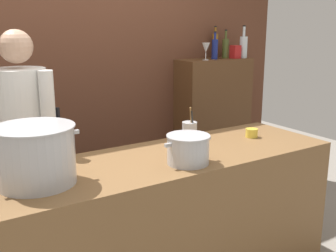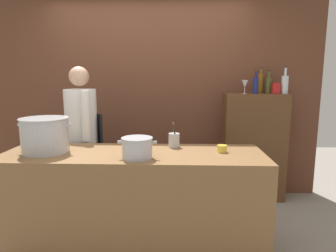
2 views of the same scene
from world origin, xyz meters
TOP-DOWN VIEW (x-y plane):
  - brick_back_panel at (0.00, 1.40)m, footprint 4.40×0.10m
  - prep_counter at (0.00, 0.00)m, footprint 2.27×0.70m
  - bar_cabinet at (1.34, 1.19)m, footprint 0.76×0.32m
  - chef at (-0.66, 0.65)m, footprint 0.41×0.46m
  - stockpot_large at (-0.77, -0.01)m, footprint 0.47×0.41m
  - stockpot_small at (0.06, -0.17)m, footprint 0.32×0.25m
  - utensil_crock at (0.35, 0.22)m, footprint 0.10×0.10m
  - butter_jar at (0.77, 0.05)m, footprint 0.09×0.09m
  - wine_bottle_cobalt at (1.32, 1.17)m, footprint 0.06×0.06m
  - wine_bottle_clear at (1.66, 1.12)m, footprint 0.08×0.08m
  - wine_bottle_amber at (1.41, 1.27)m, footprint 0.06×0.06m
  - wine_bottle_olive at (1.49, 1.20)m, footprint 0.07×0.07m
  - wine_glass_short at (1.18, 1.13)m, footprint 0.08×0.08m
  - spice_tin_red at (1.55, 1.12)m, footprint 0.08×0.08m

SIDE VIEW (x-z plane):
  - prep_counter at x=0.00m, z-range 0.00..0.90m
  - bar_cabinet at x=1.34m, z-range 0.00..1.35m
  - butter_jar at x=0.77m, z-range 0.90..0.96m
  - chef at x=-0.66m, z-range 0.13..1.79m
  - utensil_crock at x=0.35m, z-range 0.85..1.09m
  - stockpot_small at x=0.06m, z-range 0.90..1.07m
  - stockpot_large at x=-0.77m, z-range 0.90..1.20m
  - spice_tin_red at x=1.55m, z-range 1.35..1.48m
  - wine_bottle_cobalt at x=1.32m, z-range 1.32..1.58m
  - wine_bottle_olive at x=1.49m, z-range 1.31..1.59m
  - wine_glass_short at x=1.18m, z-range 1.38..1.55m
  - wine_bottle_clear at x=1.66m, z-range 1.30..1.63m
  - wine_bottle_amber at x=1.41m, z-range 1.32..1.63m
  - brick_back_panel at x=0.00m, z-range 0.00..3.00m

